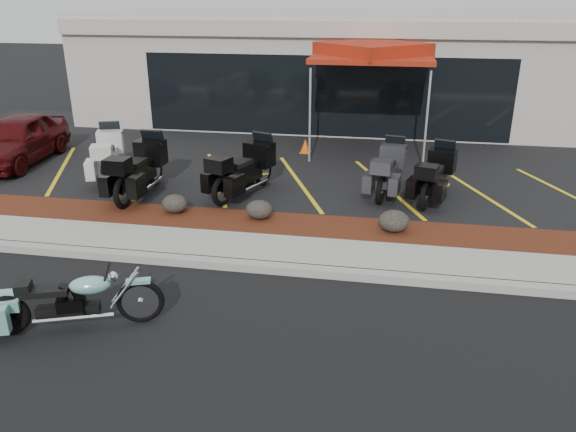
% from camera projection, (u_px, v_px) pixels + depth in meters
% --- Properties ---
extents(ground, '(90.00, 90.00, 0.00)m').
position_uv_depth(ground, '(246.00, 295.00, 9.28)').
color(ground, black).
rests_on(ground, ground).
extents(curb, '(24.00, 0.25, 0.15)m').
position_uv_depth(curb, '(258.00, 267.00, 10.08)').
color(curb, gray).
rests_on(curb, ground).
extents(sidewalk, '(24.00, 1.20, 0.15)m').
position_uv_depth(sidewalk, '(266.00, 250.00, 10.72)').
color(sidewalk, gray).
rests_on(sidewalk, ground).
extents(mulch_bed, '(24.00, 1.20, 0.16)m').
position_uv_depth(mulch_bed, '(278.00, 226.00, 11.82)').
color(mulch_bed, '#370E0C').
rests_on(mulch_bed, ground).
extents(upper_lot, '(26.00, 9.60, 0.15)m').
position_uv_depth(upper_lot, '(312.00, 158.00, 16.76)').
color(upper_lot, black).
rests_on(upper_lot, ground).
extents(dealership_building, '(18.00, 8.16, 4.00)m').
position_uv_depth(dealership_building, '(335.00, 66.00, 21.78)').
color(dealership_building, gray).
rests_on(dealership_building, ground).
extents(boulder_left, '(0.57, 0.48, 0.41)m').
position_uv_depth(boulder_left, '(175.00, 204.00, 12.27)').
color(boulder_left, black).
rests_on(boulder_left, mulch_bed).
extents(boulder_mid, '(0.58, 0.48, 0.41)m').
position_uv_depth(boulder_mid, '(259.00, 210.00, 11.92)').
color(boulder_mid, black).
rests_on(boulder_mid, mulch_bed).
extents(boulder_right, '(0.62, 0.52, 0.44)m').
position_uv_depth(boulder_right, '(394.00, 221.00, 11.28)').
color(boulder_right, black).
rests_on(boulder_right, mulch_bed).
extents(hero_cruiser, '(2.73, 1.54, 0.94)m').
position_uv_depth(hero_cruiser, '(140.00, 295.00, 8.34)').
color(hero_cruiser, '#70AEA4').
rests_on(hero_cruiser, ground).
extents(touring_white, '(1.61, 2.47, 1.34)m').
position_uv_depth(touring_white, '(112.00, 146.00, 15.09)').
color(touring_white, white).
rests_on(touring_white, upper_lot).
extents(touring_black_front, '(0.97, 2.43, 1.40)m').
position_uv_depth(touring_black_front, '(154.00, 157.00, 13.93)').
color(touring_black_front, black).
rests_on(touring_black_front, upper_lot).
extents(touring_black_mid, '(1.65, 2.51, 1.36)m').
position_uv_depth(touring_black_mid, '(263.00, 159.00, 13.87)').
color(touring_black_mid, black).
rests_on(touring_black_mid, upper_lot).
extents(touring_grey, '(1.18, 2.26, 1.25)m').
position_uv_depth(touring_grey, '(394.00, 160.00, 13.99)').
color(touring_grey, '#333338').
rests_on(touring_grey, upper_lot).
extents(touring_black_rear, '(1.43, 2.32, 1.26)m').
position_uv_depth(touring_black_rear, '(443.00, 165.00, 13.55)').
color(touring_black_rear, black).
rests_on(touring_black_rear, upper_lot).
extents(parked_car, '(1.95, 4.08, 1.34)m').
position_uv_depth(parked_car, '(17.00, 139.00, 15.77)').
color(parked_car, '#42090B').
rests_on(parked_car, upper_lot).
extents(traffic_cone, '(0.36, 0.36, 0.42)m').
position_uv_depth(traffic_cone, '(305.00, 146.00, 16.92)').
color(traffic_cone, '#E05607').
rests_on(traffic_cone, upper_lot).
extents(popup_canopy, '(3.60, 3.60, 3.18)m').
position_uv_depth(popup_canopy, '(373.00, 53.00, 16.25)').
color(popup_canopy, silver).
rests_on(popup_canopy, upper_lot).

